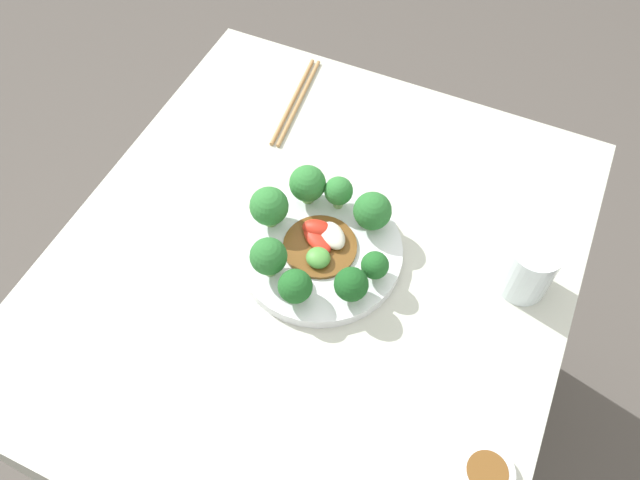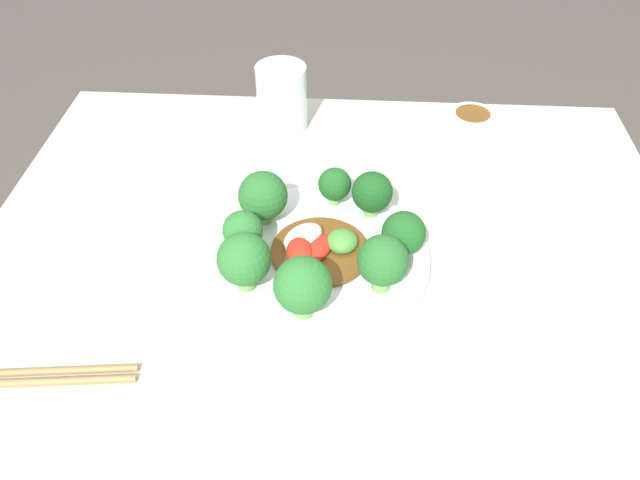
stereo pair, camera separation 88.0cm
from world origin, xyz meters
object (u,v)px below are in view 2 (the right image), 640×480
(broccoli_southwest, at_px, (244,260))
(broccoli_northwest, at_px, (263,196))
(plate, at_px, (320,259))
(drinking_glass, at_px, (282,98))
(broccoli_north, at_px, (333,185))
(broccoli_northeast, at_px, (372,193))
(sauce_dish, at_px, (472,117))
(broccoli_southeast, at_px, (383,261))
(broccoli_west, at_px, (244,228))
(chopsticks, at_px, (20,378))
(stirfry_center, at_px, (314,246))
(broccoli_south, at_px, (303,286))
(broccoli_east, at_px, (404,234))

(broccoli_southwest, bearing_deg, broccoli_northwest, 87.23)
(plate, height_order, drinking_glass, drinking_glass)
(broccoli_north, bearing_deg, broccoli_southwest, -120.16)
(broccoli_northeast, xyz_separation_m, drinking_glass, (-0.13, 0.22, -0.00))
(sauce_dish, bearing_deg, broccoli_northeast, -121.84)
(broccoli_southeast, relative_size, drinking_glass, 0.71)
(broccoli_northeast, xyz_separation_m, broccoli_northwest, (-0.13, -0.02, 0.00))
(plate, height_order, broccoli_west, broccoli_west)
(chopsticks, bearing_deg, broccoli_north, 42.47)
(drinking_glass, xyz_separation_m, chopsticks, (-0.20, -0.46, -0.04))
(broccoli_southwest, distance_m, stirfry_center, 0.09)
(broccoli_southeast, distance_m, broccoli_northwest, 0.17)
(chopsticks, bearing_deg, plate, 31.87)
(plate, xyz_separation_m, broccoli_south, (-0.01, -0.09, 0.05))
(chopsticks, bearing_deg, broccoli_southeast, 19.75)
(stirfry_center, distance_m, chopsticks, 0.32)
(stirfry_center, height_order, chopsticks, stirfry_center)
(drinking_glass, bearing_deg, plate, -75.88)
(broccoli_north, bearing_deg, broccoli_southeast, -67.62)
(plate, bearing_deg, broccoli_west, -178.72)
(broccoli_east, xyz_separation_m, stirfry_center, (-0.10, -0.00, -0.02))
(broccoli_west, bearing_deg, broccoli_east, 1.79)
(broccoli_southeast, bearing_deg, broccoli_east, 65.61)
(broccoli_southeast, bearing_deg, sauce_dish, 68.87)
(broccoli_south, distance_m, broccoli_north, 0.18)
(plate, distance_m, sauce_dish, 0.38)
(broccoli_southwest, xyz_separation_m, sauce_dish, (0.28, 0.37, -0.05))
(broccoli_east, bearing_deg, broccoli_northeast, 116.31)
(broccoli_east, height_order, drinking_glass, drinking_glass)
(broccoli_northeast, bearing_deg, broccoli_southeast, -85.13)
(broccoli_west, height_order, sauce_dish, broccoli_west)
(broccoli_west, bearing_deg, sauce_dish, 47.53)
(broccoli_west, relative_size, drinking_glass, 0.61)
(broccoli_northeast, relative_size, broccoli_northwest, 0.88)
(broccoli_northeast, height_order, broccoli_southwest, broccoli_southwest)
(plate, height_order, broccoli_northwest, broccoli_northwest)
(broccoli_southeast, xyz_separation_m, broccoli_south, (-0.08, -0.04, -0.00))
(broccoli_south, height_order, sauce_dish, broccoli_south)
(broccoli_southeast, distance_m, broccoli_south, 0.09)
(plate, distance_m, broccoli_east, 0.10)
(broccoli_southwest, xyz_separation_m, broccoli_northwest, (0.01, 0.11, -0.00))
(plate, height_order, stirfry_center, stirfry_center)
(broccoli_northeast, xyz_separation_m, broccoli_west, (-0.14, -0.07, 0.00))
(broccoli_west, distance_m, drinking_glass, 0.29)
(broccoli_north, bearing_deg, chopsticks, -137.53)
(broccoli_east, distance_m, broccoli_south, 0.14)
(broccoli_northeast, height_order, drinking_glass, drinking_glass)
(stirfry_center, bearing_deg, broccoli_southeast, -34.31)
(broccoli_east, bearing_deg, broccoli_southeast, -114.39)
(broccoli_southwest, height_order, stirfry_center, broccoli_southwest)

